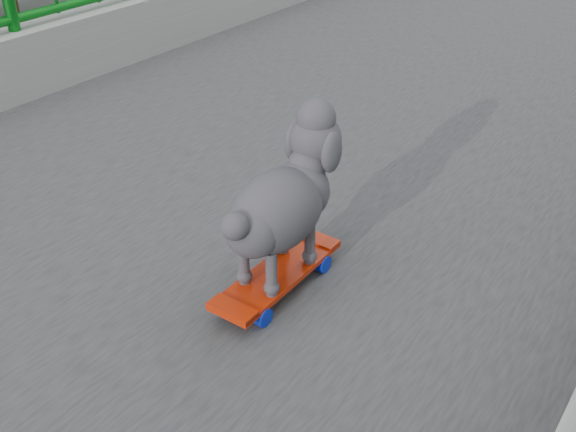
# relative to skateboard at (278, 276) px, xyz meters

# --- Properties ---
(skateboard) EXTENTS (0.14, 0.46, 0.06)m
(skateboard) POSITION_rel_skateboard_xyz_m (0.00, 0.00, 0.00)
(skateboard) COLOR red
(skateboard) RESTS_ON footbridge
(poodle) EXTENTS (0.21, 0.50, 0.41)m
(poodle) POSITION_rel_skateboard_xyz_m (-0.00, 0.03, 0.24)
(poodle) COLOR #322E34
(poodle) RESTS_ON skateboard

